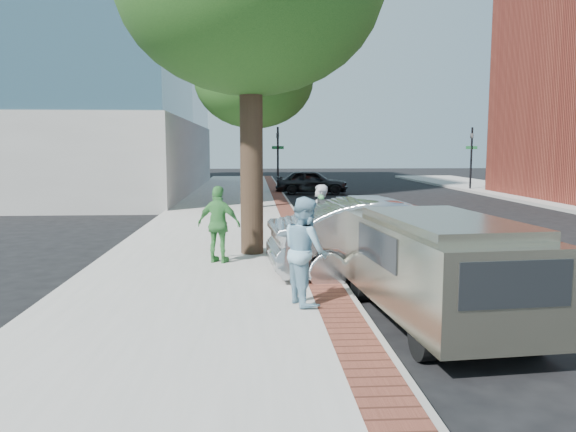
{
  "coord_description": "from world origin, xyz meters",
  "views": [
    {
      "loc": [
        -0.57,
        -10.99,
        2.57
      ],
      "look_at": [
        0.14,
        0.31,
        1.2
      ],
      "focal_mm": 35.0,
      "sensor_mm": 36.0,
      "label": 1
    }
  ],
  "objects": [
    {
      "name": "parking_meter",
      "position": [
        0.82,
        0.39,
        1.21
      ],
      "size": [
        0.12,
        0.32,
        1.47
      ],
      "color": "gray",
      "rests_on": "sidewalk"
    },
    {
      "name": "van",
      "position": [
        2.06,
        -2.95,
        0.88
      ],
      "size": [
        2.05,
        4.5,
        1.61
      ],
      "rotation": [
        0.0,
        0.0,
        0.09
      ],
      "color": "gray",
      "rests_on": "ground"
    },
    {
      "name": "sedan_silver",
      "position": [
        2.17,
        -0.32,
        0.8
      ],
      "size": [
        4.97,
        2.06,
        1.6
      ],
      "primitive_type": "imported",
      "rotation": [
        0.0,
        0.0,
        1.65
      ],
      "color": "#ABAEB2",
      "rests_on": "ground"
    },
    {
      "name": "person_officer",
      "position": [
        0.24,
        -2.44,
        0.99
      ],
      "size": [
        0.85,
        0.97,
        1.68
      ],
      "primitive_type": "imported",
      "rotation": [
        0.0,
        0.0,
        1.87
      ],
      "color": "#83B3CB",
      "rests_on": "sidewalk"
    },
    {
      "name": "person_green",
      "position": [
        -1.3,
        0.84,
        0.97
      ],
      "size": [
        1.04,
        0.71,
        1.64
      ],
      "primitive_type": "imported",
      "rotation": [
        0.0,
        0.0,
        2.78
      ],
      "color": "#439446",
      "rests_on": "sidewalk"
    },
    {
      "name": "signal_far",
      "position": [
        12.5,
        22.0,
        2.25
      ],
      "size": [
        0.7,
        0.15,
        3.8
      ],
      "color": "black",
      "rests_on": "ground"
    },
    {
      "name": "sidewalk",
      "position": [
        -1.5,
        8.0,
        0.07
      ],
      "size": [
        5.0,
        60.0,
        0.15
      ],
      "primitive_type": "cube",
      "color": "#9E9991",
      "rests_on": "ground"
    },
    {
      "name": "office_base",
      "position": [
        -13.0,
        22.0,
        2.0
      ],
      "size": [
        18.2,
        22.2,
        4.0
      ],
      "primitive_type": "cube",
      "color": "gray",
      "rests_on": "ground"
    },
    {
      "name": "brick_strip",
      "position": [
        0.7,
        8.0,
        0.15
      ],
      "size": [
        0.6,
        60.0,
        0.01
      ],
      "primitive_type": "cube",
      "color": "brown",
      "rests_on": "sidewalk"
    },
    {
      "name": "ground",
      "position": [
        0.0,
        0.0,
        0.0
      ],
      "size": [
        120.0,
        120.0,
        0.0
      ],
      "primitive_type": "plane",
      "color": "black",
      "rests_on": "ground"
    },
    {
      "name": "signal_near",
      "position": [
        0.9,
        22.0,
        2.25
      ],
      "size": [
        0.7,
        0.15,
        3.8
      ],
      "color": "black",
      "rests_on": "ground"
    },
    {
      "name": "person_gray",
      "position": [
        0.9,
        1.36,
        0.96
      ],
      "size": [
        0.47,
        0.64,
        1.62
      ],
      "primitive_type": "imported",
      "rotation": [
        0.0,
        0.0,
        -1.73
      ],
      "color": "#AFB0B4",
      "rests_on": "sidewalk"
    },
    {
      "name": "tree_far",
      "position": [
        -0.5,
        12.0,
        5.3
      ],
      "size": [
        4.8,
        4.8,
        7.14
      ],
      "color": "black",
      "rests_on": "sidewalk"
    },
    {
      "name": "bg_car",
      "position": [
        2.73,
        20.3,
        0.69
      ],
      "size": [
        4.19,
        2.08,
        1.37
      ],
      "primitive_type": "imported",
      "rotation": [
        0.0,
        0.0,
        1.45
      ],
      "color": "black",
      "rests_on": "ground"
    },
    {
      "name": "curb",
      "position": [
        1.05,
        8.0,
        0.07
      ],
      "size": [
        0.1,
        60.0,
        0.15
      ],
      "primitive_type": "cube",
      "color": "gray",
      "rests_on": "ground"
    }
  ]
}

